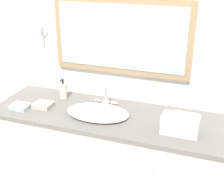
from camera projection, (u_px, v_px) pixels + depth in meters
wall_back at (131, 52)px, 2.53m from camera, size 8.00×0.18×2.55m
vanity_counter at (117, 162)px, 2.56m from camera, size 2.02×0.62×0.87m
sink_basin at (98, 112)px, 2.41m from camera, size 0.50×0.38×0.16m
soap_bottle at (63, 90)px, 2.68m from camera, size 0.07×0.07×0.17m
appliance_box at (180, 125)px, 2.13m from camera, size 0.25×0.14×0.13m
hand_towel_near_sink at (20, 107)px, 2.51m from camera, size 0.15×0.12×0.03m
hand_towel_far_corner at (43, 105)px, 2.53m from camera, size 0.15×0.13×0.03m
metal_tray at (184, 115)px, 2.39m from camera, size 0.18×0.12×0.01m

